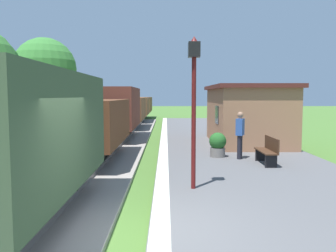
# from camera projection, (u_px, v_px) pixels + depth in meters

# --- Properties ---
(ground_plane) EXTENTS (160.00, 160.00, 0.00)m
(ground_plane) POSITION_uv_depth(u_px,v_px,m) (137.00, 243.00, 6.04)
(ground_plane) COLOR #47702D
(platform_slab) EXTENTS (6.00, 60.00, 0.25)m
(platform_slab) POSITION_uv_depth(u_px,v_px,m) (323.00, 236.00, 6.05)
(platform_slab) COLOR #565659
(platform_slab) RESTS_ON ground
(platform_edge_stripe) EXTENTS (0.36, 60.00, 0.01)m
(platform_edge_stripe) POSITION_uv_depth(u_px,v_px,m) (160.00, 229.00, 6.02)
(platform_edge_stripe) COLOR silver
(platform_edge_stripe) RESTS_ON platform_slab
(rail_near) EXTENTS (0.07, 60.00, 0.14)m
(rail_near) POSITION_uv_depth(u_px,v_px,m) (39.00, 233.00, 6.01)
(rail_near) COLOR slate
(rail_near) RESTS_ON track_ballast
(freight_train) EXTENTS (2.50, 39.20, 2.72)m
(freight_train) POSITION_uv_depth(u_px,v_px,m) (120.00, 112.00, 22.13)
(freight_train) COLOR #384C33
(freight_train) RESTS_ON rail_near
(station_hut) EXTENTS (3.50, 5.80, 2.78)m
(station_hut) POSITION_uv_depth(u_px,v_px,m) (247.00, 114.00, 16.85)
(station_hut) COLOR #9E6B4C
(station_hut) RESTS_ON platform_slab
(bench_near_hut) EXTENTS (0.42, 1.50, 0.91)m
(bench_near_hut) POSITION_uv_depth(u_px,v_px,m) (268.00, 150.00, 11.71)
(bench_near_hut) COLOR #422819
(bench_near_hut) RESTS_ON platform_slab
(bench_down_platform) EXTENTS (0.42, 1.50, 0.91)m
(bench_down_platform) POSITION_uv_depth(u_px,v_px,m) (222.00, 125.00, 21.48)
(bench_down_platform) COLOR #422819
(bench_down_platform) RESTS_ON platform_slab
(person_waiting) EXTENTS (0.38, 0.45, 1.71)m
(person_waiting) POSITION_uv_depth(u_px,v_px,m) (240.00, 133.00, 12.67)
(person_waiting) COLOR black
(person_waiting) RESTS_ON platform_slab
(potted_planter) EXTENTS (0.64, 0.64, 0.92)m
(potted_planter) POSITION_uv_depth(u_px,v_px,m) (218.00, 144.00, 13.13)
(potted_planter) COLOR slate
(potted_planter) RESTS_ON platform_slab
(lamp_post_near) EXTENTS (0.28, 0.28, 3.70)m
(lamp_post_near) POSITION_uv_depth(u_px,v_px,m) (194.00, 85.00, 8.47)
(lamp_post_near) COLOR #591414
(lamp_post_near) RESTS_ON platform_slab
(tree_field_distant) EXTENTS (4.77, 4.77, 7.00)m
(tree_field_distant) POSITION_uv_depth(u_px,v_px,m) (45.00, 69.00, 27.22)
(tree_field_distant) COLOR #4C3823
(tree_field_distant) RESTS_ON ground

